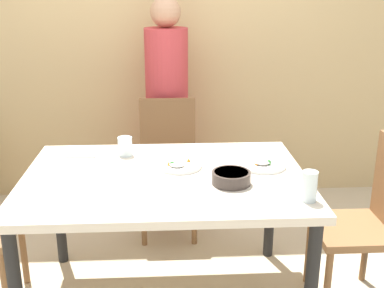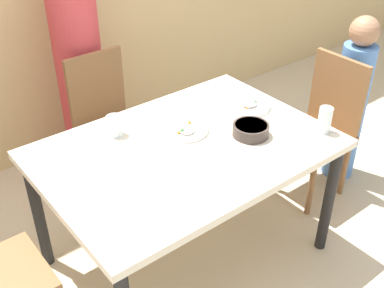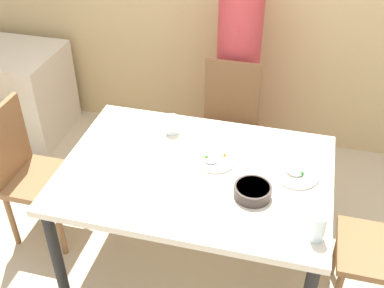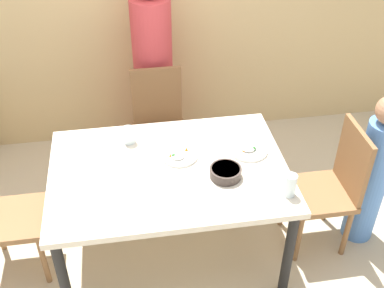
{
  "view_description": "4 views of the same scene",
  "coord_description": "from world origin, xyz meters",
  "views": [
    {
      "loc": [
        0.02,
        -2.23,
        1.65
      ],
      "look_at": [
        0.14,
        0.07,
        0.88
      ],
      "focal_mm": 45.0,
      "sensor_mm": 36.0,
      "label": 1
    },
    {
      "loc": [
        -1.19,
        -1.56,
        2.03
      ],
      "look_at": [
        -0.03,
        -0.09,
        0.81
      ],
      "focal_mm": 45.0,
      "sensor_mm": 36.0,
      "label": 2
    },
    {
      "loc": [
        0.47,
        -1.89,
        2.34
      ],
      "look_at": [
        -0.03,
        0.06,
        0.86
      ],
      "focal_mm": 45.0,
      "sensor_mm": 36.0,
      "label": 3
    },
    {
      "loc": [
        -0.21,
        -2.19,
        2.56
      ],
      "look_at": [
        0.14,
        -0.01,
        0.91
      ],
      "focal_mm": 45.0,
      "sensor_mm": 36.0,
      "label": 4
    }
  ],
  "objects": [
    {
      "name": "ground_plane",
      "position": [
        0.0,
        0.0,
        0.0
      ],
      "size": [
        10.0,
        10.0,
        0.0
      ],
      "primitive_type": "plane",
      "color": "beige"
    },
    {
      "name": "dining_table",
      "position": [
        0.0,
        0.0,
        0.66
      ],
      "size": [
        1.41,
        0.99,
        0.74
      ],
      "color": "beige",
      "rests_on": "ground_plane"
    },
    {
      "name": "chair_adult_spot",
      "position": [
        0.02,
        0.83,
        0.49
      ],
      "size": [
        0.4,
        0.4,
        0.91
      ],
      "color": "brown",
      "rests_on": "ground_plane"
    },
    {
      "name": "chair_empty_left",
      "position": [
        -1.05,
        0.05,
        0.49
      ],
      "size": [
        0.4,
        0.4,
        0.91
      ],
      "rotation": [
        0.0,
        0.0,
        1.57
      ],
      "color": "brown",
      "rests_on": "ground_plane"
    },
    {
      "name": "person_adult",
      "position": [
        0.02,
        1.15,
        0.73
      ],
      "size": [
        0.3,
        0.3,
        1.57
      ],
      "color": "#C63D42",
      "rests_on": "ground_plane"
    },
    {
      "name": "bowl_curry",
      "position": [
        0.32,
        -0.12,
        0.77
      ],
      "size": [
        0.19,
        0.19,
        0.06
      ],
      "color": "#3D332D",
      "rests_on": "dining_table"
    },
    {
      "name": "plate_rice_adult",
      "position": [
        0.51,
        0.09,
        0.75
      ],
      "size": [
        0.24,
        0.24,
        0.04
      ],
      "color": "white",
      "rests_on": "dining_table"
    },
    {
      "name": "plate_rice_child",
      "position": [
        0.08,
        0.1,
        0.75
      ],
      "size": [
        0.23,
        0.23,
        0.04
      ],
      "color": "white",
      "rests_on": "dining_table"
    },
    {
      "name": "glass_water_tall",
      "position": [
        0.63,
        -0.33,
        0.81
      ],
      "size": [
        0.07,
        0.07,
        0.14
      ],
      "color": "silver",
      "rests_on": "dining_table"
    },
    {
      "name": "glass_water_short",
      "position": [
        -0.22,
        0.3,
        0.79
      ],
      "size": [
        0.08,
        0.08,
        0.1
      ],
      "color": "silver",
      "rests_on": "dining_table"
    },
    {
      "name": "napkin_folded",
      "position": [
        0.36,
        0.37,
        0.74
      ],
      "size": [
        0.14,
        0.14,
        0.01
      ],
      "color": "white",
      "rests_on": "dining_table"
    },
    {
      "name": "fork_steel",
      "position": [
        -0.47,
        0.29,
        0.74
      ],
      "size": [
        0.18,
        0.03,
        0.01
      ],
      "color": "silver",
      "rests_on": "dining_table"
    },
    {
      "name": "background_table",
      "position": [
        -1.89,
        1.06,
        0.36
      ],
      "size": [
        1.0,
        0.63,
        0.73
      ],
      "color": "beige",
      "rests_on": "ground_plane"
    }
  ]
}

